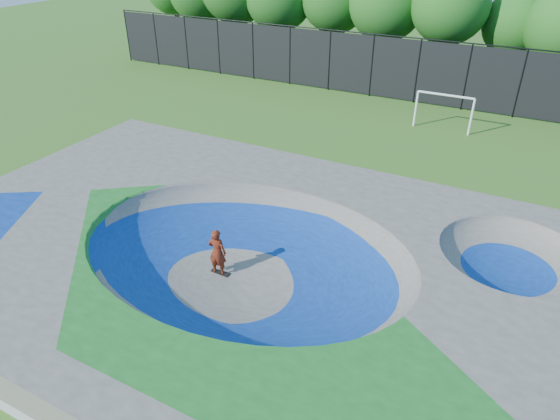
# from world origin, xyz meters

# --- Properties ---
(ground) EXTENTS (120.00, 120.00, 0.00)m
(ground) POSITION_xyz_m (0.00, 0.00, 0.00)
(ground) COLOR #33621B
(ground) RESTS_ON ground
(skate_deck) EXTENTS (22.00, 14.00, 1.50)m
(skate_deck) POSITION_xyz_m (0.00, 0.00, 0.75)
(skate_deck) COLOR gray
(skate_deck) RESTS_ON ground
(skater) EXTENTS (0.67, 0.49, 1.70)m
(skater) POSITION_xyz_m (-1.06, -0.01, 0.85)
(skater) COLOR #BC320F
(skater) RESTS_ON ground
(skateboard) EXTENTS (0.78, 0.23, 0.05)m
(skateboard) POSITION_xyz_m (-1.06, -0.01, 0.03)
(skateboard) COLOR black
(skateboard) RESTS_ON ground
(soccer_goal) EXTENTS (3.15, 0.12, 2.08)m
(soccer_goal) POSITION_xyz_m (2.63, 16.81, 1.44)
(soccer_goal) COLOR white
(soccer_goal) RESTS_ON ground
(fence) EXTENTS (48.09, 0.09, 4.04)m
(fence) POSITION_xyz_m (0.00, 21.00, 2.10)
(fence) COLOR black
(fence) RESTS_ON ground
(treeline) EXTENTS (51.70, 6.96, 8.64)m
(treeline) POSITION_xyz_m (-2.43, 26.17, 5.20)
(treeline) COLOR #402A20
(treeline) RESTS_ON ground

